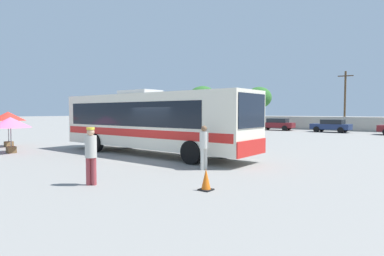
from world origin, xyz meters
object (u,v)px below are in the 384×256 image
at_px(traffic_cone_on_apron, 206,180).
at_px(vendor_umbrella_near_gate_pink, 10,123).
at_px(parked_car_leftmost_grey, 231,123).
at_px(passenger_waiting_on_apron, 91,152).
at_px(vendor_umbrella_secondary_red, 8,117).
at_px(attendant_by_bus_door, 204,145).
at_px(coach_bus_cream_red, 150,120).
at_px(parked_car_second_maroon, 277,124).
at_px(parked_car_third_dark_blue, 331,125).
at_px(roadside_tree_left, 203,99).
at_px(utility_pole_near, 345,99).
at_px(roadside_tree_midleft, 259,98).

bearing_deg(traffic_cone_on_apron, vendor_umbrella_near_gate_pink, 179.19).
bearing_deg(parked_car_leftmost_grey, passenger_waiting_on_apron, -66.61).
bearing_deg(parked_car_leftmost_grey, vendor_umbrella_secondary_red, -90.33).
xyz_separation_m(attendant_by_bus_door, parked_car_leftmost_grey, (-14.63, 26.63, -0.19)).
relative_size(coach_bus_cream_red, attendant_by_bus_door, 6.86).
bearing_deg(passenger_waiting_on_apron, parked_car_second_maroon, 103.04).
height_order(attendant_by_bus_door, vendor_umbrella_near_gate_pink, vendor_umbrella_near_gate_pink).
relative_size(passenger_waiting_on_apron, traffic_cone_on_apron, 2.82).
bearing_deg(parked_car_second_maroon, parked_car_leftmost_grey, -172.29).
xyz_separation_m(vendor_umbrella_near_gate_pink, traffic_cone_on_apron, (13.35, -0.19, -1.36)).
height_order(parked_car_second_maroon, parked_car_third_dark_blue, parked_car_second_maroon).
height_order(passenger_waiting_on_apron, vendor_umbrella_secondary_red, vendor_umbrella_secondary_red).
relative_size(parked_car_third_dark_blue, roadside_tree_left, 0.63).
height_order(passenger_waiting_on_apron, parked_car_leftmost_grey, passenger_waiting_on_apron).
relative_size(utility_pole_near, roadside_tree_left, 1.11).
bearing_deg(vendor_umbrella_near_gate_pink, parked_car_second_maroon, 84.68).
xyz_separation_m(parked_car_leftmost_grey, traffic_cone_on_apron, (16.60, -29.27, -0.49)).
relative_size(vendor_umbrella_near_gate_pink, parked_car_third_dark_blue, 0.51).
xyz_separation_m(parked_car_second_maroon, traffic_cone_on_apron, (10.57, -30.09, -0.47)).
xyz_separation_m(attendant_by_bus_door, traffic_cone_on_apron, (1.97, -2.64, -0.68)).
bearing_deg(attendant_by_bus_door, roadside_tree_midleft, 112.75).
relative_size(passenger_waiting_on_apron, roadside_tree_midleft, 0.30).
bearing_deg(vendor_umbrella_secondary_red, parked_car_second_maroon, 77.81).
relative_size(vendor_umbrella_near_gate_pink, parked_car_second_maroon, 0.48).
distance_m(vendor_umbrella_secondary_red, utility_pole_near, 36.97).
distance_m(vendor_umbrella_near_gate_pink, parked_car_leftmost_grey, 29.28).
height_order(coach_bus_cream_red, vendor_umbrella_near_gate_pink, coach_bus_cream_red).
relative_size(parked_car_second_maroon, roadside_tree_midleft, 0.73).
distance_m(coach_bus_cream_red, parked_car_third_dark_blue, 25.57).
bearing_deg(utility_pole_near, roadside_tree_midleft, 174.65).
bearing_deg(passenger_waiting_on_apron, vendor_umbrella_secondary_red, 167.12).
bearing_deg(coach_bus_cream_red, roadside_tree_midleft, 106.27).
bearing_deg(utility_pole_near, attendant_by_bus_door, -86.38).
distance_m(passenger_waiting_on_apron, traffic_cone_on_apron, 3.69).
relative_size(coach_bus_cream_red, utility_pole_near, 1.62).
xyz_separation_m(parked_car_leftmost_grey, roadside_tree_left, (-10.10, 7.37, 3.67)).
xyz_separation_m(attendant_by_bus_door, vendor_umbrella_near_gate_pink, (-11.39, -2.45, 0.68)).
distance_m(vendor_umbrella_secondary_red, roadside_tree_midleft, 35.93).
bearing_deg(traffic_cone_on_apron, parked_car_second_maroon, 109.36).
bearing_deg(traffic_cone_on_apron, parked_car_third_dark_blue, 97.81).
bearing_deg(passenger_waiting_on_apron, vendor_umbrella_near_gate_pink, 169.72).
distance_m(coach_bus_cream_red, vendor_umbrella_secondary_red, 10.29).
height_order(parked_car_second_maroon, roadside_tree_midleft, roadside_tree_midleft).
xyz_separation_m(parked_car_third_dark_blue, roadside_tree_left, (-22.58, 6.66, 3.71)).
bearing_deg(roadside_tree_midleft, traffic_cone_on_apron, -66.13).
bearing_deg(vendor_umbrella_near_gate_pink, utility_pole_near, 75.54).
height_order(attendant_by_bus_door, vendor_umbrella_secondary_red, vendor_umbrella_secondary_red).
bearing_deg(utility_pole_near, coach_bus_cream_red, -95.20).
height_order(coach_bus_cream_red, parked_car_leftmost_grey, coach_bus_cream_red).
bearing_deg(vendor_umbrella_near_gate_pink, passenger_waiting_on_apron, -10.28).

